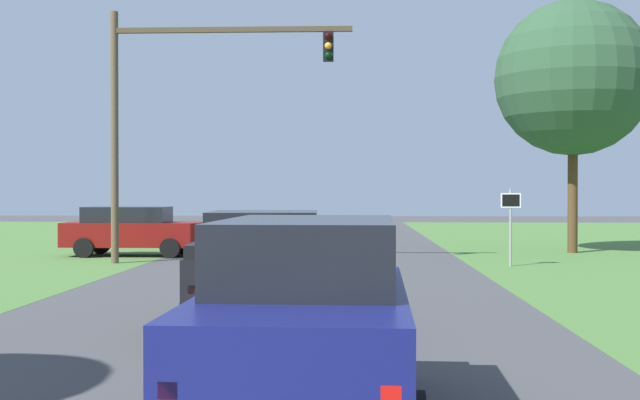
% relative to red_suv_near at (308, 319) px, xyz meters
% --- Properties ---
extents(ground_plane, '(120.00, 120.00, 0.00)m').
position_rel_red_suv_near_xyz_m(ground_plane, '(-1.06, 6.74, -1.04)').
color(ground_plane, '#424244').
extents(red_suv_near, '(2.18, 4.58, 1.99)m').
position_rel_red_suv_near_xyz_m(red_suv_near, '(0.00, 0.00, 0.00)').
color(red_suv_near, navy).
rests_on(red_suv_near, ground_plane).
extents(pickup_truck_lead, '(2.40, 5.29, 1.93)m').
position_rel_red_suv_near_xyz_m(pickup_truck_lead, '(-1.07, 5.89, -0.05)').
color(pickup_truck_lead, black).
rests_on(pickup_truck_lead, ground_plane).
extents(traffic_light, '(7.59, 0.40, 7.91)m').
position_rel_red_suv_near_xyz_m(traffic_light, '(-5.15, 17.49, 4.17)').
color(traffic_light, brown).
rests_on(traffic_light, ground_plane).
extents(keep_moving_sign, '(0.60, 0.09, 2.34)m').
position_rel_red_suv_near_xyz_m(keep_moving_sign, '(5.16, 16.99, 0.46)').
color(keep_moving_sign, gray).
rests_on(keep_moving_sign, ground_plane).
extents(oak_tree_right, '(5.71, 5.71, 9.29)m').
position_rel_red_suv_near_xyz_m(oak_tree_right, '(8.47, 22.52, 5.38)').
color(oak_tree_right, '#4C351E').
rests_on(oak_tree_right, ground_plane).
extents(crossing_suv_far, '(4.79, 2.05, 1.72)m').
position_rel_red_suv_near_xyz_m(crossing_suv_far, '(-7.33, 20.42, -0.13)').
color(crossing_suv_far, maroon).
rests_on(crossing_suv_far, ground_plane).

